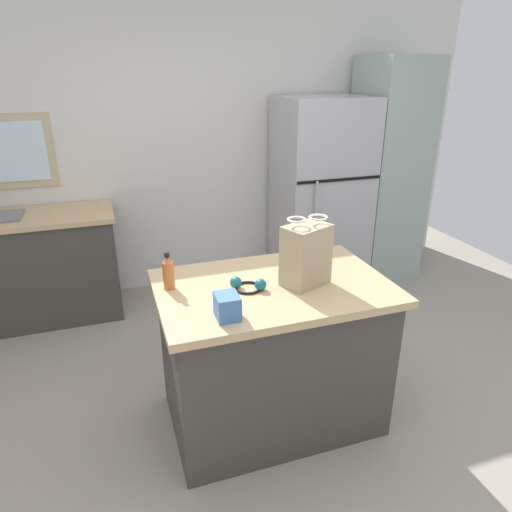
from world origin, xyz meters
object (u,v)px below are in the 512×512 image
at_px(kitchen_island, 272,353).
at_px(ear_defenders, 248,285).
at_px(small_box, 227,306).
at_px(refrigerator, 321,194).
at_px(shopping_bag, 306,255).
at_px(tall_cabinet, 387,171).
at_px(bottle, 168,273).

distance_m(kitchen_island, ear_defenders, 0.49).
distance_m(kitchen_island, small_box, 0.66).
relative_size(refrigerator, shopping_bag, 4.65).
bearing_deg(shopping_bag, tall_cabinet, 46.57).
relative_size(kitchen_island, tall_cabinet, 0.60).
bearing_deg(tall_cabinet, small_box, -137.52).
bearing_deg(tall_cabinet, shopping_bag, -133.43).
bearing_deg(small_box, tall_cabinet, 42.48).
bearing_deg(bottle, kitchen_island, -13.55).
xyz_separation_m(kitchen_island, refrigerator, (1.13, 1.73, 0.43)).
relative_size(tall_cabinet, bottle, 10.14).
distance_m(refrigerator, ear_defenders, 2.16).
height_order(refrigerator, ear_defenders, refrigerator).
height_order(kitchen_island, ear_defenders, ear_defenders).
bearing_deg(shopping_bag, refrigerator, 61.47).
bearing_deg(refrigerator, kitchen_island, -123.18).
xyz_separation_m(tall_cabinet, shopping_bag, (-1.68, -1.78, 0.02)).
bearing_deg(small_box, bottle, 118.28).
distance_m(refrigerator, tall_cabinet, 0.74).
bearing_deg(tall_cabinet, ear_defenders, -138.92).
distance_m(shopping_bag, small_box, 0.56).
height_order(shopping_bag, bottle, shopping_bag).
bearing_deg(small_box, kitchen_island, 38.56).
distance_m(refrigerator, small_box, 2.48).
height_order(kitchen_island, small_box, small_box).
distance_m(kitchen_island, refrigerator, 2.11).
height_order(kitchen_island, bottle, bottle).
xyz_separation_m(refrigerator, shopping_bag, (-0.97, -1.78, 0.19)).
xyz_separation_m(kitchen_island, ear_defenders, (-0.15, -0.01, 0.47)).
distance_m(kitchen_island, shopping_bag, 0.64).
xyz_separation_m(shopping_bag, ear_defenders, (-0.32, 0.04, -0.15)).
bearing_deg(ear_defenders, refrigerator, 53.65).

